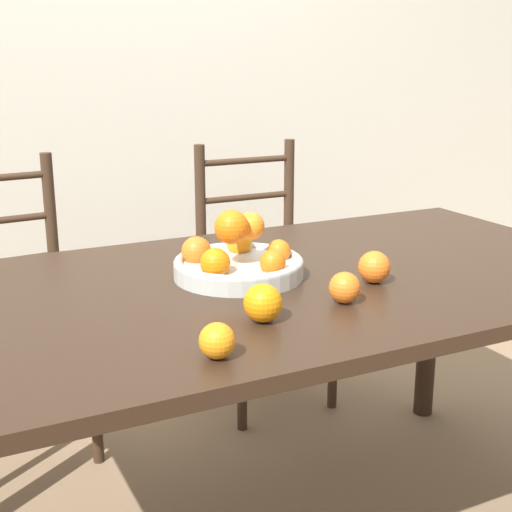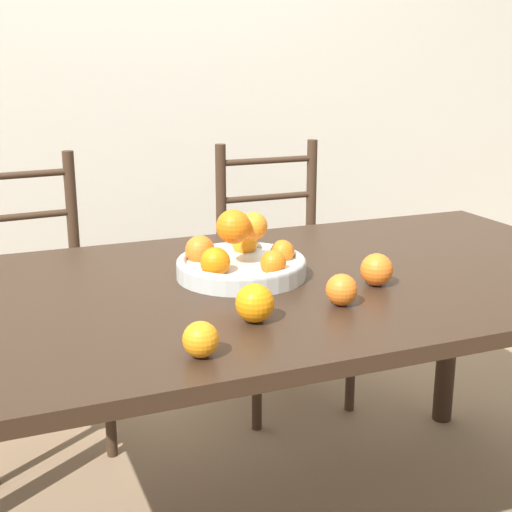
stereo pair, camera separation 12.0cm
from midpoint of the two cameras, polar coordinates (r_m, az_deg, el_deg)
name	(u,v)px [view 2 (the right image)]	position (r m, az deg, el deg)	size (l,w,h in m)	color
wall_back	(140,55)	(3.17, -8.15, 15.60)	(8.00, 0.06, 2.60)	beige
dining_table	(294,311)	(1.81, 4.93, -4.42)	(1.78, 0.99, 0.77)	black
fruit_bowl	(240,259)	(1.76, 0.68, -0.26)	(0.32, 0.32, 0.18)	#B2B7B2
orange_loose_0	(342,290)	(1.59, 9.03, -2.71)	(0.07, 0.07, 0.07)	orange
orange_loose_1	(255,303)	(1.47, 2.25, -3.81)	(0.08, 0.08, 0.08)	orange
orange_loose_2	(201,339)	(1.30, -1.80, -6.72)	(0.07, 0.07, 0.07)	orange
orange_loose_3	(377,270)	(1.73, 11.60, -1.10)	(0.08, 0.08, 0.08)	orange
chair_left	(31,310)	(2.48, -16.28, -4.16)	(0.45, 0.44, 0.98)	#382619
chair_right	(281,279)	(2.72, 3.29, -1.83)	(0.42, 0.40, 0.98)	#382619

